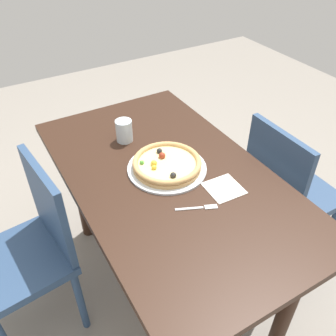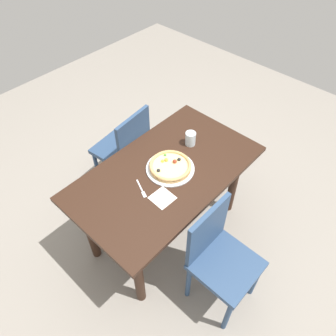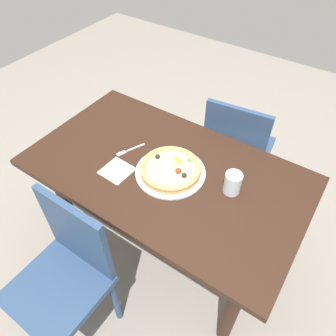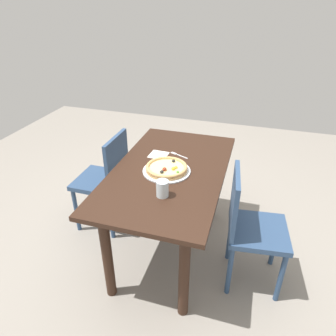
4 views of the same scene
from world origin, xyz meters
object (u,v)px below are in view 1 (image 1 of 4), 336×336
(plate, at_px, (167,168))
(drinking_glass, at_px, (124,131))
(fork, at_px, (200,208))
(chair_far, at_px, (286,192))
(chair_near, at_px, (31,249))
(napkin, at_px, (224,188))
(pizza, at_px, (167,164))
(dining_table, at_px, (169,195))

(plate, relative_size, drinking_glass, 3.19)
(plate, height_order, fork, plate)
(fork, bearing_deg, chair_far, 32.30)
(chair_near, xyz_separation_m, chair_far, (0.28, 1.23, 0.00))
(drinking_glass, xyz_separation_m, napkin, (0.53, 0.20, -0.05))
(drinking_glass, distance_m, napkin, 0.57)
(pizza, relative_size, drinking_glass, 2.76)
(chair_near, distance_m, pizza, 0.70)
(dining_table, distance_m, napkin, 0.27)
(dining_table, height_order, drinking_glass, drinking_glass)
(napkin, bearing_deg, chair_near, -113.31)
(napkin, bearing_deg, dining_table, -142.42)
(chair_near, relative_size, fork, 5.69)
(chair_far, height_order, fork, chair_far)
(dining_table, height_order, plate, plate)
(chair_near, relative_size, drinking_glass, 8.27)
(dining_table, bearing_deg, plate, 163.82)
(dining_table, bearing_deg, drinking_glass, -170.79)
(drinking_glass, bearing_deg, pizza, 12.12)
(dining_table, distance_m, plate, 0.13)
(pizza, bearing_deg, dining_table, -15.13)
(fork, height_order, drinking_glass, drinking_glass)
(plate, distance_m, napkin, 0.27)
(chair_far, bearing_deg, drinking_glass, -125.22)
(pizza, distance_m, fork, 0.27)
(plate, height_order, napkin, plate)
(pizza, xyz_separation_m, fork, (0.27, -0.01, -0.03))
(plate, xyz_separation_m, fork, (0.27, -0.01, -0.00))
(dining_table, distance_m, fork, 0.27)
(chair_far, bearing_deg, plate, -106.24)
(chair_near, bearing_deg, dining_table, -109.12)
(fork, relative_size, drinking_glass, 1.45)
(chair_near, distance_m, fork, 0.77)
(dining_table, relative_size, plate, 4.02)
(chair_far, bearing_deg, dining_table, -102.85)
(dining_table, bearing_deg, napkin, 37.58)
(chair_near, height_order, pizza, chair_near)
(dining_table, xyz_separation_m, chair_near, (-0.14, -0.61, -0.14))
(chair_near, height_order, chair_far, same)
(chair_near, distance_m, napkin, 0.87)
(chair_near, height_order, fork, chair_near)
(dining_table, xyz_separation_m, fork, (0.24, 0.00, 0.13))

